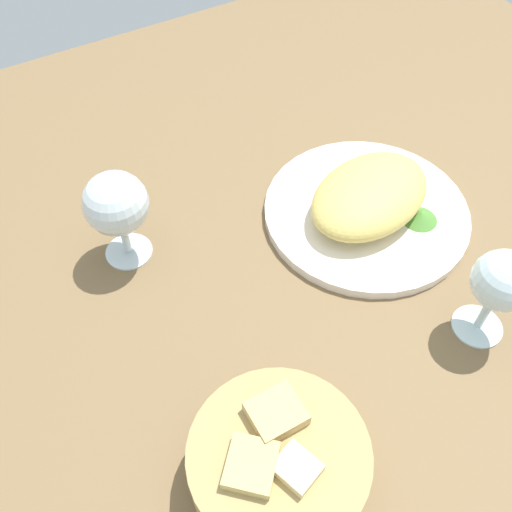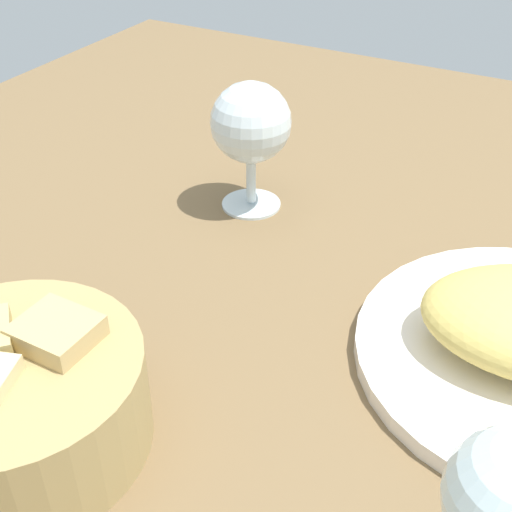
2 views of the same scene
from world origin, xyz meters
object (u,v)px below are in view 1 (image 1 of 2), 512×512
at_px(wine_glass_near, 116,206).
at_px(wine_glass_far, 501,284).
at_px(bread_basket, 277,464).
at_px(plate, 366,212).

xyz_separation_m(wine_glass_near, wine_glass_far, (-0.31, 0.31, -0.00)).
height_order(bread_basket, wine_glass_near, wine_glass_near).
xyz_separation_m(plate, wine_glass_near, (0.31, -0.10, 0.08)).
bearing_deg(wine_glass_near, bread_basket, 92.78).
relative_size(bread_basket, wine_glass_near, 1.28).
xyz_separation_m(plate, wine_glass_far, (-0.01, 0.21, 0.08)).
height_order(wine_glass_near, wine_glass_far, wine_glass_near).
xyz_separation_m(bread_basket, wine_glass_near, (0.02, -0.34, 0.05)).
distance_m(plate, wine_glass_near, 0.34).
relative_size(plate, wine_glass_far, 2.17).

